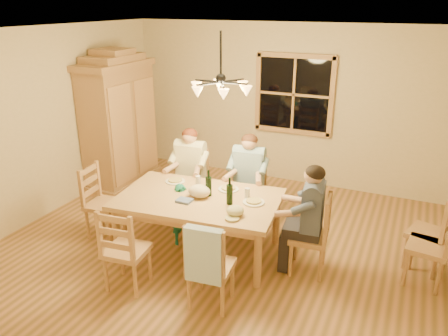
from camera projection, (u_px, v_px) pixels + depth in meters
The scene contains 31 objects.
floor at pixel (221, 243), 5.80m from camera, with size 5.50×5.50×0.00m, color brown.
ceiling at pixel (221, 31), 4.83m from camera, with size 5.50×5.00×0.02m, color white.
wall_back at pixel (282, 105), 7.44m from camera, with size 5.50×0.02×2.70m, color beige.
wall_left at pixel (51, 122), 6.38m from camera, with size 0.02×5.00×2.70m, color beige.
window at pixel (294, 94), 7.27m from camera, with size 1.30×0.06×1.30m.
chandelier at pixel (221, 87), 5.06m from camera, with size 0.77×0.68×0.71m.
armoire at pixel (119, 125), 7.34m from camera, with size 0.66×1.40×2.30m.
dining_table at pixel (199, 204), 5.38m from camera, with size 2.08×1.41×0.76m.
chair_far_left at pixel (191, 196), 6.47m from camera, with size 0.48×0.47×0.99m.
chair_far_right at pixel (248, 204), 6.22m from camera, with size 0.48×0.47×0.99m.
chair_near_left at pixel (128, 262), 4.83m from camera, with size 0.48×0.47×0.99m.
chair_near_right at pixel (211, 279), 4.54m from camera, with size 0.48×0.47×0.99m.
chair_end_left at pixel (105, 215), 5.91m from camera, with size 0.47×0.48×0.99m.
chair_end_right at pixel (308, 248), 5.11m from camera, with size 0.47×0.48×0.99m.
adult_woman at pixel (190, 162), 6.28m from camera, with size 0.42×0.46×0.87m.
adult_plaid_man at pixel (249, 169), 6.03m from camera, with size 0.42×0.46×0.87m.
adult_slate_man at pixel (311, 206), 4.92m from camera, with size 0.46×0.42×0.87m.
towel at pixel (204, 255), 4.23m from camera, with size 0.38×0.10×0.58m, color #B2D0F2.
wine_bottle_a at pixel (209, 183), 5.33m from camera, with size 0.08×0.08×0.33m, color black.
wine_bottle_b at pixel (230, 191), 5.11m from camera, with size 0.08×0.08×0.33m, color black.
plate_woman at pixel (175, 181), 5.79m from camera, with size 0.26×0.26×0.02m, color white.
plate_plaid at pixel (228, 189), 5.54m from camera, with size 0.26×0.26×0.02m, color white.
plate_slate at pixel (254, 202), 5.18m from camera, with size 0.26×0.26×0.02m, color white.
wine_glass_a at pixel (198, 181), 5.64m from camera, with size 0.06×0.06×0.14m, color silver.
wine_glass_b at pixel (247, 194), 5.27m from camera, with size 0.06×0.06×0.14m, color silver.
cap at pixel (235, 211), 4.88m from camera, with size 0.20×0.20×0.11m, color tan.
napkin at pixel (184, 201), 5.21m from camera, with size 0.18×0.14×0.03m, color #55669C.
cloth_bundle at pixel (199, 191), 5.32m from camera, with size 0.28×0.22×0.15m, color beige.
child at pixel (182, 215), 5.65m from camera, with size 0.30×0.20×0.84m, color #18705E.
chair_spare_front at pixel (426, 259), 4.90m from camera, with size 0.47×0.49×0.99m.
chair_spare_back at pixel (426, 245), 5.17m from camera, with size 0.53×0.55×0.99m.
Camera 1 is at (2.13, -4.59, 3.01)m, focal length 35.00 mm.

